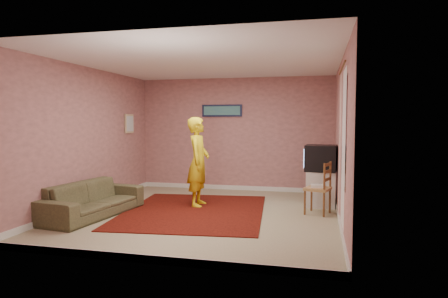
% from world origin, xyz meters
% --- Properties ---
extents(ground, '(5.00, 5.00, 0.00)m').
position_xyz_m(ground, '(0.00, 0.00, 0.00)').
color(ground, tan).
rests_on(ground, ground).
extents(wall_back, '(4.50, 0.02, 2.60)m').
position_xyz_m(wall_back, '(0.00, 2.50, 1.30)').
color(wall_back, tan).
rests_on(wall_back, ground).
extents(wall_front, '(4.50, 0.02, 2.60)m').
position_xyz_m(wall_front, '(0.00, -2.50, 1.30)').
color(wall_front, tan).
rests_on(wall_front, ground).
extents(wall_left, '(0.02, 5.00, 2.60)m').
position_xyz_m(wall_left, '(-2.25, 0.00, 1.30)').
color(wall_left, tan).
rests_on(wall_left, ground).
extents(wall_right, '(0.02, 5.00, 2.60)m').
position_xyz_m(wall_right, '(2.25, 0.00, 1.30)').
color(wall_right, tan).
rests_on(wall_right, ground).
extents(ceiling, '(4.50, 5.00, 0.02)m').
position_xyz_m(ceiling, '(0.00, 0.00, 2.60)').
color(ceiling, white).
rests_on(ceiling, wall_back).
extents(baseboard_back, '(4.50, 0.02, 0.10)m').
position_xyz_m(baseboard_back, '(0.00, 2.49, 0.05)').
color(baseboard_back, silver).
rests_on(baseboard_back, ground).
extents(baseboard_front, '(4.50, 0.02, 0.10)m').
position_xyz_m(baseboard_front, '(0.00, -2.49, 0.05)').
color(baseboard_front, silver).
rests_on(baseboard_front, ground).
extents(baseboard_left, '(0.02, 5.00, 0.10)m').
position_xyz_m(baseboard_left, '(-2.24, 0.00, 0.05)').
color(baseboard_left, silver).
rests_on(baseboard_left, ground).
extents(baseboard_right, '(0.02, 5.00, 0.10)m').
position_xyz_m(baseboard_right, '(2.24, 0.00, 0.05)').
color(baseboard_right, silver).
rests_on(baseboard_right, ground).
extents(window, '(0.01, 1.10, 1.50)m').
position_xyz_m(window, '(2.24, -0.90, 1.45)').
color(window, black).
rests_on(window, wall_right).
extents(curtain_sheer, '(0.01, 0.75, 2.10)m').
position_xyz_m(curtain_sheer, '(2.23, -1.05, 1.25)').
color(curtain_sheer, white).
rests_on(curtain_sheer, wall_right).
extents(curtain_floral, '(0.01, 0.35, 2.10)m').
position_xyz_m(curtain_floral, '(2.21, -0.35, 1.25)').
color(curtain_floral, silver).
rests_on(curtain_floral, wall_right).
extents(curtain_rod, '(0.02, 1.40, 0.02)m').
position_xyz_m(curtain_rod, '(2.20, -0.90, 2.32)').
color(curtain_rod, brown).
rests_on(curtain_rod, wall_right).
extents(picture_back, '(0.95, 0.04, 0.28)m').
position_xyz_m(picture_back, '(-0.30, 2.47, 1.85)').
color(picture_back, '#141B39').
rests_on(picture_back, wall_back).
extents(picture_left, '(0.04, 0.38, 0.42)m').
position_xyz_m(picture_left, '(-2.22, 1.60, 1.55)').
color(picture_left, '#CFBB8E').
rests_on(picture_left, wall_left).
extents(area_rug, '(2.71, 3.25, 0.02)m').
position_xyz_m(area_rug, '(-0.23, 0.12, 0.01)').
color(area_rug, black).
rests_on(area_rug, ground).
extents(tv_cabinet, '(0.53, 0.48, 0.67)m').
position_xyz_m(tv_cabinet, '(1.95, 1.07, 0.34)').
color(tv_cabinet, silver).
rests_on(tv_cabinet, ground).
extents(crt_tv, '(0.61, 0.56, 0.49)m').
position_xyz_m(crt_tv, '(1.94, 1.07, 0.92)').
color(crt_tv, black).
rests_on(crt_tv, tv_cabinet).
extents(chair_a, '(0.53, 0.51, 0.54)m').
position_xyz_m(chair_a, '(1.99, 1.93, 0.60)').
color(chair_a, tan).
rests_on(chair_a, ground).
extents(dvd_player, '(0.37, 0.28, 0.06)m').
position_xyz_m(dvd_player, '(1.99, 1.93, 0.54)').
color(dvd_player, '#A1A1A5').
rests_on(dvd_player, chair_a).
extents(blue_throw, '(0.41, 0.05, 0.43)m').
position_xyz_m(blue_throw, '(1.99, 2.12, 0.80)').
color(blue_throw, '#7E94CF').
rests_on(blue_throw, chair_a).
extents(chair_b, '(0.49, 0.51, 0.49)m').
position_xyz_m(chair_b, '(1.90, 0.44, 0.55)').
color(chair_b, tan).
rests_on(chair_b, ground).
extents(game_console, '(0.24, 0.18, 0.05)m').
position_xyz_m(game_console, '(1.90, 0.44, 0.49)').
color(game_console, silver).
rests_on(game_console, chair_b).
extents(sofa, '(1.01, 2.05, 0.58)m').
position_xyz_m(sofa, '(-1.80, -0.61, 0.29)').
color(sofa, brown).
rests_on(sofa, ground).
extents(person, '(0.44, 0.64, 1.68)m').
position_xyz_m(person, '(-0.30, 0.59, 0.84)').
color(person, yellow).
rests_on(person, ground).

